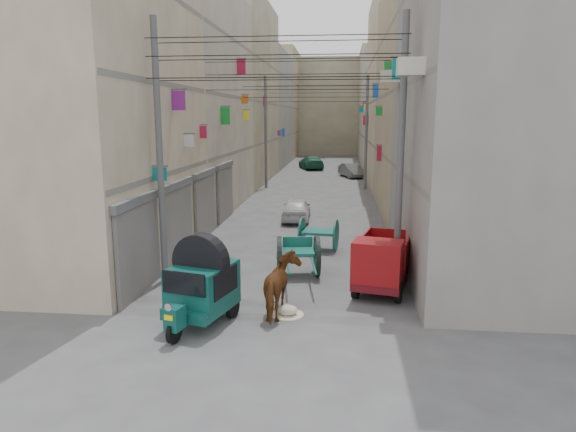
# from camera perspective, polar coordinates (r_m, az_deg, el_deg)

# --- Properties ---
(ground) EXTENTS (140.00, 140.00, 0.00)m
(ground) POSITION_cam_1_polar(r_m,az_deg,el_deg) (10.64, -5.36, -17.80)
(ground) COLOR #464648
(ground) RESTS_ON ground
(building_row_left) EXTENTS (8.00, 62.00, 14.00)m
(building_row_left) POSITION_cam_1_polar(r_m,az_deg,el_deg) (44.40, -7.08, 12.58)
(building_row_left) COLOR beige
(building_row_left) RESTS_ON ground
(building_row_right) EXTENTS (8.00, 62.00, 14.00)m
(building_row_right) POSITION_cam_1_polar(r_m,az_deg,el_deg) (43.71, 14.32, 12.36)
(building_row_right) COLOR gray
(building_row_right) RESTS_ON ground
(end_cap_building) EXTENTS (22.00, 10.00, 13.00)m
(end_cap_building) POSITION_cam_1_polar(r_m,az_deg,el_deg) (75.17, 4.62, 11.94)
(end_cap_building) COLOR #AFA68A
(end_cap_building) RESTS_ON ground
(shutters_left) EXTENTS (0.18, 14.40, 2.88)m
(shutters_left) POSITION_cam_1_polar(r_m,az_deg,el_deg) (20.68, -10.48, 0.68)
(shutters_left) COLOR #4F4F54
(shutters_left) RESTS_ON ground
(signboards) EXTENTS (8.22, 40.52, 5.67)m
(signboards) POSITION_cam_1_polar(r_m,az_deg,el_deg) (30.90, 2.43, 7.80)
(signboards) COLOR #F9FD1C
(signboards) RESTS_ON ground
(ac_units) EXTENTS (0.70, 6.55, 3.35)m
(ac_units) POSITION_cam_1_polar(r_m,az_deg,el_deg) (17.05, 12.44, 18.53)
(ac_units) COLOR beige
(ac_units) RESTS_ON ground
(utility_poles) EXTENTS (7.40, 22.20, 8.00)m
(utility_poles) POSITION_cam_1_polar(r_m,az_deg,el_deg) (26.23, 1.82, 8.49)
(utility_poles) COLOR #555658
(utility_poles) RESTS_ON ground
(overhead_cables) EXTENTS (7.40, 22.52, 1.12)m
(overhead_cables) POSITION_cam_1_polar(r_m,az_deg,el_deg) (23.67, 1.39, 14.94)
(overhead_cables) COLOR black
(overhead_cables) RESTS_ON ground
(auto_rickshaw) EXTENTS (1.84, 2.58, 1.75)m
(auto_rickshaw) POSITION_cam_1_polar(r_m,az_deg,el_deg) (13.04, -9.59, -7.42)
(auto_rickshaw) COLOR black
(auto_rickshaw) RESTS_ON ground
(tonga_cart) EXTENTS (1.54, 3.05, 1.32)m
(tonga_cart) POSITION_cam_1_polar(r_m,az_deg,el_deg) (16.71, 1.16, -4.41)
(tonga_cart) COLOR black
(tonga_cart) RESTS_ON ground
(mini_truck) EXTENTS (2.04, 3.32, 1.74)m
(mini_truck) POSITION_cam_1_polar(r_m,az_deg,el_deg) (15.32, 10.32, -5.46)
(mini_truck) COLOR black
(mini_truck) RESTS_ON ground
(second_cart) EXTENTS (1.58, 1.44, 1.25)m
(second_cart) POSITION_cam_1_polar(r_m,az_deg,el_deg) (19.96, 3.44, -1.95)
(second_cart) COLOR #14574D
(second_cart) RESTS_ON ground
(feed_sack) EXTENTS (0.54, 0.43, 0.27)m
(feed_sack) POSITION_cam_1_polar(r_m,az_deg,el_deg) (13.66, -0.08, -10.41)
(feed_sack) COLOR beige
(feed_sack) RESTS_ON ground
(horse) EXTENTS (0.89, 1.89, 1.58)m
(horse) POSITION_cam_1_polar(r_m,az_deg,el_deg) (13.45, -0.66, -7.79)
(horse) COLOR maroon
(horse) RESTS_ON ground
(distant_car_white) EXTENTS (1.45, 3.41, 1.15)m
(distant_car_white) POSITION_cam_1_polar(r_m,az_deg,el_deg) (25.73, 0.94, 0.77)
(distant_car_white) COLOR silver
(distant_car_white) RESTS_ON ground
(distant_car_grey) EXTENTS (2.36, 3.80, 1.18)m
(distant_car_grey) POSITION_cam_1_polar(r_m,az_deg,el_deg) (44.81, 7.04, 5.05)
(distant_car_grey) COLOR #4E5350
(distant_car_grey) RESTS_ON ground
(distant_car_green) EXTENTS (3.05, 4.91, 1.33)m
(distant_car_green) POSITION_cam_1_polar(r_m,az_deg,el_deg) (51.78, 2.60, 5.98)
(distant_car_green) COLOR #226346
(distant_car_green) RESTS_ON ground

